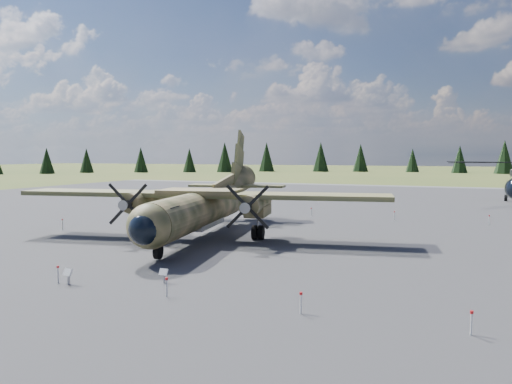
% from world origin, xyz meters
% --- Properties ---
extents(ground, '(500.00, 500.00, 0.00)m').
position_xyz_m(ground, '(0.00, 0.00, 0.00)').
color(ground, brown).
rests_on(ground, ground).
extents(apron, '(120.00, 120.00, 0.04)m').
position_xyz_m(apron, '(0.00, 10.00, 0.00)').
color(apron, slate).
rests_on(apron, ground).
extents(transport_plane, '(27.20, 24.47, 8.97)m').
position_xyz_m(transport_plane, '(-4.06, 1.27, 2.58)').
color(transport_plane, '#353A1F').
rests_on(transport_plane, ground).
extents(info_placard_left, '(0.53, 0.30, 0.78)m').
position_xyz_m(info_placard_left, '(-3.38, -13.52, 0.52)').
color(info_placard_left, gray).
rests_on(info_placard_left, ground).
extents(info_placard_right, '(0.46, 0.22, 0.70)m').
position_xyz_m(info_placard_right, '(0.61, -11.57, 0.47)').
color(info_placard_right, gray).
rests_on(info_placard_right, ground).
extents(barrier_fence, '(33.12, 29.62, 0.85)m').
position_xyz_m(barrier_fence, '(-0.46, -0.08, 0.51)').
color(barrier_fence, silver).
rests_on(barrier_fence, ground).
extents(treeline, '(304.20, 310.90, 10.80)m').
position_xyz_m(treeline, '(2.26, 2.39, 4.69)').
color(treeline, black).
rests_on(treeline, ground).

